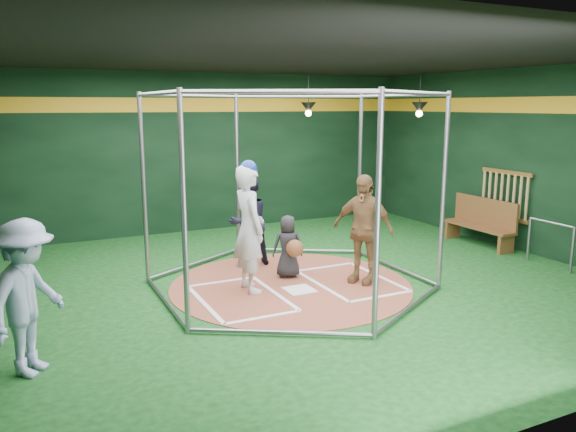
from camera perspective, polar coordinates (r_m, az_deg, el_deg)
name	(u,v)px	position (r m, az deg, el deg)	size (l,w,h in m)	color
room_shell	(291,175)	(8.55, 0.27, 4.19)	(10.10, 9.10, 3.53)	#0D3A11
clay_disc	(291,285)	(8.93, 0.28, -7.01)	(3.80, 3.80, 0.01)	brown
home_plate	(299,290)	(8.67, 1.16, -7.49)	(0.43, 0.43, 0.01)	white
batter_box_left	(240,298)	(8.35, -4.87, -8.29)	(1.17, 1.77, 0.01)	white
batter_box_right	(350,281)	(9.16, 6.35, -6.53)	(1.17, 1.77, 0.01)	white
batting_cage	(291,192)	(8.58, 0.29, 2.50)	(4.05, 4.67, 3.00)	gray
bat_rack	(505,195)	(11.93, 21.15, 2.03)	(0.07, 1.25, 0.98)	brown
pendant_lamp_near	(308,108)	(12.69, 2.09, 10.95)	(0.34, 0.34, 0.90)	black
pendant_lamp_far	(419,108)	(12.34, 13.21, 10.66)	(0.34, 0.34, 0.90)	black
batter_figure	(249,227)	(8.44, -3.97, -1.13)	(0.47, 0.71, 2.00)	silver
visitor_leopard	(363,229)	(8.93, 7.62, -1.31)	(1.02, 0.42, 1.74)	#A67B47
catcher_figure	(289,247)	(9.17, 0.07, -3.12)	(0.58, 0.62, 1.03)	black
umpire	(248,222)	(9.80, -4.04, -0.60)	(0.76, 0.60, 1.57)	black
bystander_blue	(27,298)	(6.48, -24.98, -7.53)	(1.08, 0.62, 1.67)	#9CABCF
dugout_bench	(481,221)	(11.99, 19.06, -0.51)	(0.38, 1.65, 0.96)	brown
steel_railing	(550,237)	(10.82, 25.11, -1.91)	(0.05, 0.95, 0.81)	gray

